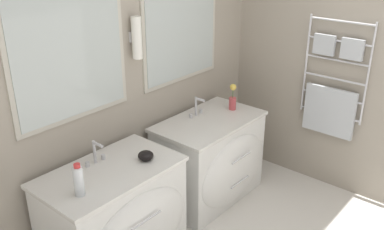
# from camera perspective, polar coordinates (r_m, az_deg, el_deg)

# --- Properties ---
(wall_back) EXTENTS (4.82, 0.16, 2.60)m
(wall_back) POSITION_cam_1_polar(r_m,az_deg,el_deg) (3.34, -9.69, 5.75)
(wall_back) COLOR #9E9384
(wall_back) RESTS_ON ground_plane
(wall_right) EXTENTS (0.13, 3.59, 2.60)m
(wall_right) POSITION_cam_1_polar(r_m,az_deg,el_deg) (4.08, 17.93, 7.87)
(wall_right) COLOR #9E9384
(wall_right) RESTS_ON ground_plane
(vanity_left) EXTENTS (1.00, 0.65, 0.78)m
(vanity_left) POSITION_cam_1_polar(r_m,az_deg,el_deg) (3.23, -9.95, -13.33)
(vanity_left) COLOR white
(vanity_left) RESTS_ON ground_plane
(vanity_right) EXTENTS (1.00, 0.65, 0.78)m
(vanity_right) POSITION_cam_1_polar(r_m,az_deg,el_deg) (3.90, 2.69, -5.95)
(vanity_right) COLOR white
(vanity_right) RESTS_ON ground_plane
(faucet_left) EXTENTS (0.17, 0.11, 0.17)m
(faucet_left) POSITION_cam_1_polar(r_m,az_deg,el_deg) (3.10, -12.73, -4.98)
(faucet_left) COLOR silver
(faucet_left) RESTS_ON vanity_left
(faucet_right) EXTENTS (0.17, 0.11, 0.17)m
(faucet_right) POSITION_cam_1_polar(r_m,az_deg,el_deg) (3.80, 0.66, 1.06)
(faucet_right) COLOR silver
(faucet_right) RESTS_ON vanity_right
(toiletry_bottle) EXTENTS (0.06, 0.06, 0.22)m
(toiletry_bottle) POSITION_cam_1_polar(r_m,az_deg,el_deg) (2.76, -14.87, -8.45)
(toiletry_bottle) COLOR silver
(toiletry_bottle) RESTS_ON vanity_left
(amenity_bowl) EXTENTS (0.11, 0.11, 0.07)m
(amenity_bowl) POSITION_cam_1_polar(r_m,az_deg,el_deg) (3.11, -6.19, -5.40)
(amenity_bowl) COLOR black
(amenity_bowl) RESTS_ON vanity_left
(flower_vase) EXTENTS (0.07, 0.07, 0.25)m
(flower_vase) POSITION_cam_1_polar(r_m,az_deg,el_deg) (3.95, 5.44, 2.18)
(flower_vase) COLOR #CC4C51
(flower_vase) RESTS_ON vanity_right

